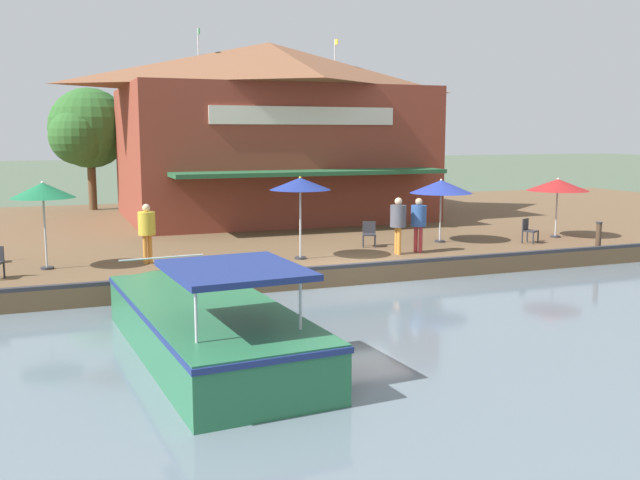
% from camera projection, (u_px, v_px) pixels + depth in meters
% --- Properties ---
extents(ground_plane, '(220.00, 220.00, 0.00)m').
position_uv_depth(ground_plane, '(358.00, 288.00, 20.48)').
color(ground_plane, '#4C5B47').
extents(quay_deck, '(22.00, 56.00, 0.60)m').
position_uv_depth(quay_deck, '(254.00, 230.00, 30.59)').
color(quay_deck, brown).
rests_on(quay_deck, ground).
extents(quay_edge_fender, '(0.20, 50.40, 0.10)m').
position_uv_depth(quay_edge_fender, '(357.00, 265.00, 20.48)').
color(quay_edge_fender, '#2D2D33').
rests_on(quay_edge_fender, quay_deck).
extents(waterfront_restaurant, '(11.44, 13.43, 8.29)m').
position_uv_depth(waterfront_restaurant, '(270.00, 129.00, 32.45)').
color(waterfront_restaurant, brown).
rests_on(waterfront_restaurant, quay_deck).
extents(patio_umbrella_back_row, '(2.23, 2.23, 2.20)m').
position_uv_depth(patio_umbrella_back_row, '(558.00, 185.00, 26.07)').
color(patio_umbrella_back_row, '#B7B7B7').
rests_on(patio_umbrella_back_row, quay_deck).
extents(patio_umbrella_far_corner, '(2.20, 2.20, 2.23)m').
position_uv_depth(patio_umbrella_far_corner, '(441.00, 187.00, 24.89)').
color(patio_umbrella_far_corner, '#B7B7B7').
rests_on(patio_umbrella_far_corner, quay_deck).
extents(patio_umbrella_near_quay_edge, '(1.86, 1.86, 2.52)m').
position_uv_depth(patio_umbrella_near_quay_edge, '(300.00, 184.00, 21.46)').
color(patio_umbrella_near_quay_edge, '#B7B7B7').
rests_on(patio_umbrella_near_quay_edge, quay_deck).
extents(patio_umbrella_mid_patio_left, '(1.76, 1.76, 2.49)m').
position_uv_depth(patio_umbrella_mid_patio_left, '(43.00, 191.00, 19.83)').
color(patio_umbrella_mid_patio_left, '#B7B7B7').
rests_on(patio_umbrella_mid_patio_left, quay_deck).
extents(cafe_chair_facing_river, '(0.57, 0.57, 0.85)m').
position_uv_depth(cafe_chair_facing_river, '(369.00, 233.00, 24.11)').
color(cafe_chair_facing_river, '#2D2D33').
rests_on(cafe_chair_facing_river, quay_deck).
extents(cafe_chair_back_row_seat, '(0.60, 0.60, 0.85)m').
position_uv_depth(cafe_chair_back_row_seat, '(529.00, 229.00, 24.93)').
color(cafe_chair_back_row_seat, '#2D2D33').
rests_on(cafe_chair_back_row_seat, quay_deck).
extents(person_at_quay_edge, '(0.50, 0.50, 1.76)m').
position_uv_depth(person_at_quay_edge, '(419.00, 218.00, 22.86)').
color(person_at_quay_edge, '#B23338').
rests_on(person_at_quay_edge, quay_deck).
extents(person_mid_patio, '(0.50, 0.50, 1.77)m').
position_uv_depth(person_mid_patio, '(147.00, 226.00, 20.87)').
color(person_mid_patio, orange).
rests_on(person_mid_patio, quay_deck).
extents(person_near_entrance, '(0.51, 0.51, 1.81)m').
position_uv_depth(person_near_entrance, '(398.00, 218.00, 22.48)').
color(person_near_entrance, orange).
rests_on(person_near_entrance, quay_deck).
extents(motorboat_outer_channel, '(8.69, 3.13, 2.05)m').
position_uv_depth(motorboat_outer_channel, '(197.00, 317.00, 14.66)').
color(motorboat_outer_channel, '#287047').
rests_on(motorboat_outer_channel, river_water).
extents(mooring_post, '(0.22, 0.22, 0.88)m').
position_uv_depth(mooring_post, '(599.00, 235.00, 23.83)').
color(mooring_post, '#473323').
rests_on(mooring_post, quay_deck).
extents(tree_behind_restaurant, '(4.16, 3.96, 6.06)m').
position_uv_depth(tree_behind_restaurant, '(87.00, 130.00, 35.13)').
color(tree_behind_restaurant, brown).
rests_on(tree_behind_restaurant, quay_deck).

